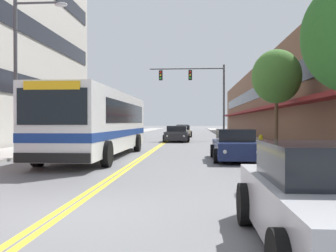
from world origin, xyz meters
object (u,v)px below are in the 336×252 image
at_px(car_slate_blue_moving_second, 183,130).
at_px(street_tree_right_mid, 276,77).
at_px(city_bus, 100,121).
at_px(street_lamp_left_near, 24,63).
at_px(car_silver_parked_right_foreground, 332,202).
at_px(car_navy_parked_right_mid, 235,146).
at_px(traffic_signal_mast, 199,86).
at_px(car_beige_parked_left_mid, 128,132).
at_px(car_charcoal_moving_lead, 177,134).
at_px(car_champagne_moving_third, 183,132).
at_px(fire_hydrant, 261,143).

xyz_separation_m(car_slate_blue_moving_second, street_tree_right_mid, (6.28, -28.96, 3.67)).
distance_m(city_bus, street_lamp_left_near, 4.38).
height_order(car_silver_parked_right_foreground, car_navy_parked_right_mid, car_silver_parked_right_foreground).
bearing_deg(traffic_signal_mast, city_bus, -106.25).
relative_size(car_beige_parked_left_mid, car_navy_parked_right_mid, 1.02).
distance_m(city_bus, car_slate_blue_moving_second, 32.91).
bearing_deg(car_silver_parked_right_foreground, car_beige_parked_left_mid, 104.58).
distance_m(traffic_signal_mast, street_tree_right_mid, 14.03).
bearing_deg(car_charcoal_moving_lead, car_slate_blue_moving_second, 90.20).
bearing_deg(car_navy_parked_right_mid, traffic_signal_mast, 94.40).
xyz_separation_m(car_champagne_moving_third, traffic_signal_mast, (1.74, -7.41, 4.43)).
relative_size(city_bus, street_lamp_left_near, 1.76).
relative_size(car_silver_parked_right_foreground, car_champagne_moving_third, 0.96).
bearing_deg(car_silver_parked_right_foreground, car_navy_parked_right_mid, 89.84).
xyz_separation_m(car_beige_parked_left_mid, fire_hydrant, (10.23, -17.85, -0.06)).
bearing_deg(car_navy_parked_right_mid, car_charcoal_moving_lead, 102.05).
relative_size(city_bus, car_beige_parked_left_mid, 2.63).
relative_size(car_navy_parked_right_mid, traffic_signal_mast, 0.65).
distance_m(car_beige_parked_left_mid, car_charcoal_moving_lead, 7.43).
bearing_deg(car_champagne_moving_third, street_tree_right_mid, -73.80).
bearing_deg(car_silver_parked_right_foreground, traffic_signal_mast, 92.62).
xyz_separation_m(city_bus, car_silver_parked_right_foreground, (6.37, -13.08, -1.08)).
distance_m(car_champagne_moving_third, street_tree_right_mid, 21.91).
distance_m(car_charcoal_moving_lead, street_tree_right_mid, 12.86).
bearing_deg(car_silver_parked_right_foreground, street_tree_right_mid, 80.23).
xyz_separation_m(traffic_signal_mast, street_tree_right_mid, (4.29, -13.33, -0.75)).
distance_m(city_bus, fire_hydrant, 8.36).
xyz_separation_m(car_silver_parked_right_foreground, fire_hydrant, (1.69, 14.96, -0.08)).
xyz_separation_m(car_beige_parked_left_mid, street_tree_right_mid, (11.44, -15.93, 3.65)).
bearing_deg(city_bus, car_beige_parked_left_mid, 96.24).
relative_size(city_bus, fire_hydrant, 13.61).
relative_size(car_navy_parked_right_mid, car_charcoal_moving_lead, 0.97).
height_order(car_beige_parked_left_mid, fire_hydrant, car_beige_parked_left_mid).
bearing_deg(street_lamp_left_near, car_charcoal_moving_lead, 70.59).
distance_m(car_navy_parked_right_mid, car_champagne_moving_third, 25.96).
relative_size(car_silver_parked_right_foreground, traffic_signal_mast, 0.62).
distance_m(street_lamp_left_near, street_tree_right_mid, 13.52).
bearing_deg(traffic_signal_mast, fire_hydrant, -78.61).
bearing_deg(car_slate_blue_moving_second, car_charcoal_moving_lead, -89.80).
bearing_deg(car_slate_blue_moving_second, street_lamp_left_near, -99.43).
distance_m(car_navy_parked_right_mid, car_charcoal_moving_lead, 16.02).
height_order(car_silver_parked_right_foreground, street_tree_right_mid, street_tree_right_mid).
distance_m(car_beige_parked_left_mid, traffic_signal_mast, 8.79).
relative_size(street_lamp_left_near, street_tree_right_mid, 1.22).
xyz_separation_m(city_bus, car_champagne_moving_third, (3.26, 24.54, -1.13)).
bearing_deg(fire_hydrant, car_beige_parked_left_mid, 119.81).
bearing_deg(car_beige_parked_left_mid, car_charcoal_moving_lead, -45.34).
bearing_deg(car_beige_parked_left_mid, street_lamp_left_near, -91.71).
distance_m(car_silver_parked_right_foreground, street_tree_right_mid, 17.51).
distance_m(car_beige_parked_left_mid, car_slate_blue_moving_second, 14.01).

